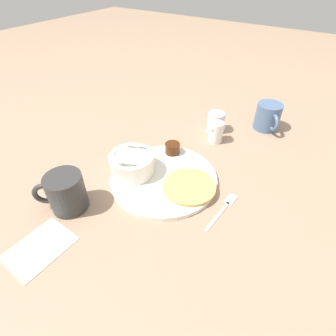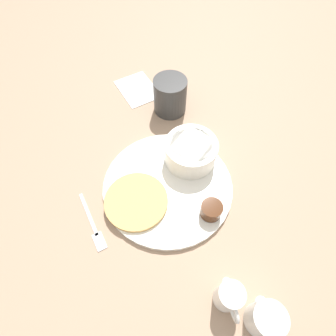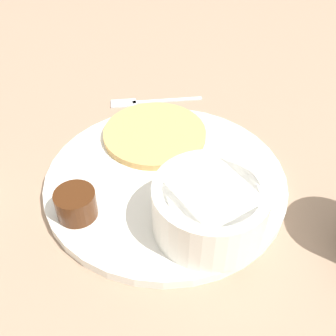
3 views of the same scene
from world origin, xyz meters
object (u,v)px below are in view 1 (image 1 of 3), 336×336
object	(u,v)px
plate	(164,178)
second_mug	(268,117)
bowl	(132,163)
creamer_pitcher_far	(216,122)
coffee_mug	(66,192)
creamer_pitcher_near	(216,132)
fork	(225,207)

from	to	relation	value
plate	second_mug	bearing A→B (deg)	-19.39
bowl	creamer_pitcher_far	distance (m)	0.35
coffee_mug	creamer_pitcher_near	xyz separation A→B (m)	(0.45, -0.17, -0.01)
bowl	second_mug	distance (m)	0.50
bowl	coffee_mug	size ratio (longest dim) A/B	1.12
plate	creamer_pitcher_near	xyz separation A→B (m)	(0.25, -0.03, 0.03)
coffee_mug	second_mug	bearing A→B (deg)	-24.63
bowl	fork	bearing A→B (deg)	-83.69
bowl	fork	xyz separation A→B (m)	(0.03, -0.26, -0.04)
bowl	creamer_pitcher_near	size ratio (longest dim) A/B	1.69
second_mug	fork	bearing A→B (deg)	-175.57
bowl	plate	bearing A→B (deg)	-69.42
plate	bowl	distance (m)	0.09
bowl	second_mug	bearing A→B (deg)	-27.04
fork	coffee_mug	bearing A→B (deg)	122.58
fork	plate	bearing A→B (deg)	89.42
creamer_pitcher_near	creamer_pitcher_far	size ratio (longest dim) A/B	0.88
bowl	creamer_pitcher_far	world-z (taller)	same
creamer_pitcher_far	coffee_mug	bearing A→B (deg)	164.22
coffee_mug	fork	xyz separation A→B (m)	(0.20, -0.32, -0.05)
creamer_pitcher_far	second_mug	xyz separation A→B (m)	(0.11, -0.14, 0.01)
creamer_pitcher_near	second_mug	xyz separation A→B (m)	(0.17, -0.11, 0.01)
creamer_pitcher_near	fork	world-z (taller)	creamer_pitcher_near
fork	second_mug	world-z (taller)	second_mug
plate	bowl	bearing A→B (deg)	110.58
bowl	creamer_pitcher_far	xyz separation A→B (m)	(0.34, -0.09, -0.01)
creamer_pitcher_near	second_mug	distance (m)	0.20
fork	creamer_pitcher_near	bearing A→B (deg)	30.09
coffee_mug	second_mug	distance (m)	0.68
creamer_pitcher_far	fork	xyz separation A→B (m)	(-0.31, -0.17, -0.03)
plate	creamer_pitcher_far	bearing A→B (deg)	-1.11
coffee_mug	second_mug	world-z (taller)	coffee_mug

